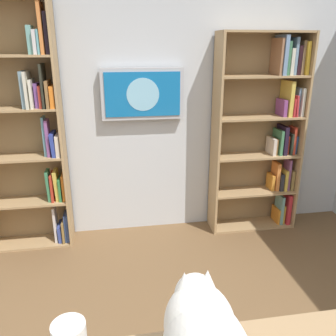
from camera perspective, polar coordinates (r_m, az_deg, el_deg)
The scene contains 4 objects.
wall_back at distance 3.44m, azimuth -4.26°, elevation 11.07°, with size 4.52×0.06×2.70m, color silver.
bookshelf_left at distance 3.66m, azimuth 15.65°, elevation 5.63°, with size 0.88×0.28×1.96m.
bookshelf_right at distance 3.38m, azimuth -21.73°, elevation 5.65°, with size 0.78×0.28×2.20m.
wall_mounted_tv at distance 3.35m, azimuth -4.10°, elevation 11.86°, with size 0.77×0.07×0.47m.
Camera 1 is at (0.31, 1.16, 1.83)m, focal length 37.63 mm.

